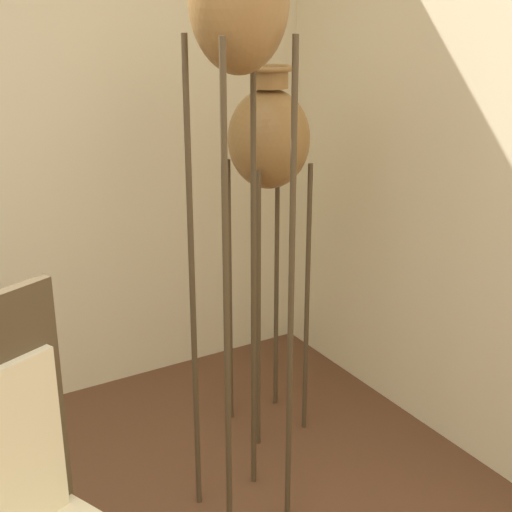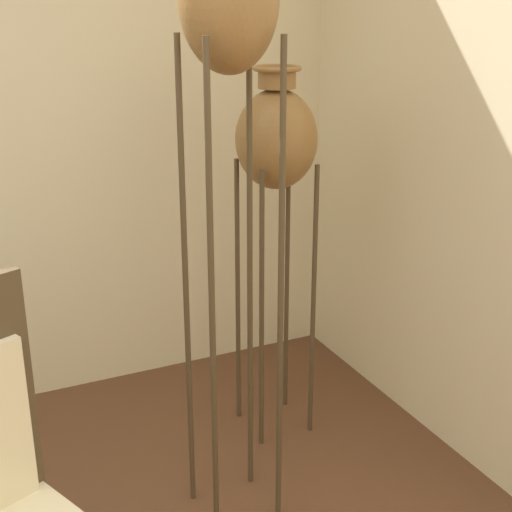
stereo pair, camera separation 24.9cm
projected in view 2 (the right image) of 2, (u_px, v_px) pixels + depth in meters
name	position (u px, v px, depth m)	size (l,w,h in m)	color
vase_stand_tall	(229.00, 15.00, 2.07)	(0.30, 0.30, 2.09)	#473823
vase_stand_medium	(276.00, 144.00, 2.77)	(0.32, 0.32, 1.55)	#473823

